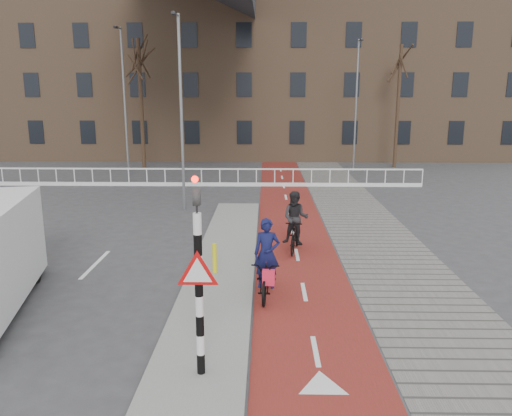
{
  "coord_description": "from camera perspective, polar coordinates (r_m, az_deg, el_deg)",
  "views": [
    {
      "loc": [
        0.52,
        -9.86,
        4.87
      ],
      "look_at": [
        0.22,
        5.0,
        1.5
      ],
      "focal_mm": 35.0,
      "sensor_mm": 36.0,
      "label": 1
    }
  ],
  "objects": [
    {
      "name": "ground",
      "position": [
        11.01,
        -1.72,
        -13.48
      ],
      "size": [
        120.0,
        120.0,
        0.0
      ],
      "primitive_type": "plane",
      "color": "#38383A",
      "rests_on": "ground"
    },
    {
      "name": "bike_lane",
      "position": [
        20.47,
        3.86,
        -1.0
      ],
      "size": [
        2.5,
        60.0,
        0.01
      ],
      "primitive_type": "cube",
      "color": "maroon",
      "rests_on": "ground"
    },
    {
      "name": "sidewalk",
      "position": [
        20.8,
        11.59,
        -1.02
      ],
      "size": [
        3.0,
        60.0,
        0.01
      ],
      "primitive_type": "cube",
      "color": "slate",
      "rests_on": "ground"
    },
    {
      "name": "curb_island",
      "position": [
        14.72,
        -3.68,
        -6.32
      ],
      "size": [
        1.8,
        16.0,
        0.12
      ],
      "primitive_type": "cube",
      "color": "gray",
      "rests_on": "ground"
    },
    {
      "name": "traffic_signal",
      "position": [
        8.43,
        -6.6,
        -7.3
      ],
      "size": [
        0.8,
        0.8,
        3.68
      ],
      "color": "black",
      "rests_on": "curb_island"
    },
    {
      "name": "bollard",
      "position": [
        13.72,
        -4.76,
        -5.72
      ],
      "size": [
        0.12,
        0.12,
        0.82
      ],
      "primitive_type": "cylinder",
      "color": "yellow",
      "rests_on": "curb_island"
    },
    {
      "name": "cyclist_near",
      "position": [
        12.31,
        1.24,
        -7.19
      ],
      "size": [
        0.8,
        1.93,
        1.97
      ],
      "rotation": [
        0.0,
        0.0,
        -0.07
      ],
      "color": "black",
      "rests_on": "bike_lane"
    },
    {
      "name": "cyclist_far",
      "position": [
        15.8,
        4.52,
        -2.16
      ],
      "size": [
        0.93,
        1.86,
        1.94
      ],
      "rotation": [
        0.0,
        0.0,
        -0.19
      ],
      "color": "black",
      "rests_on": "bike_lane"
    },
    {
      "name": "railing",
      "position": [
        27.8,
        -10.33,
        3.12
      ],
      "size": [
        28.0,
        0.1,
        0.99
      ],
      "color": "silver",
      "rests_on": "ground"
    },
    {
      "name": "townhouse_row",
      "position": [
        42.11,
        -3.81,
        16.76
      ],
      "size": [
        46.0,
        10.0,
        15.9
      ],
      "color": "#7F6047",
      "rests_on": "ground"
    },
    {
      "name": "tree_mid",
      "position": [
        34.51,
        -12.98,
        11.39
      ],
      "size": [
        0.26,
        0.26,
        8.45
      ],
      "primitive_type": "cylinder",
      "color": "black",
      "rests_on": "ground"
    },
    {
      "name": "tree_right",
      "position": [
        35.63,
        15.9,
        11.01
      ],
      "size": [
        0.23,
        0.23,
        8.14
      ],
      "primitive_type": "cylinder",
      "color": "black",
      "rests_on": "ground"
    },
    {
      "name": "streetlight_near",
      "position": [
        21.3,
        -8.52,
        10.37
      ],
      "size": [
        0.12,
        0.12,
        8.05
      ],
      "primitive_type": "cylinder",
      "color": "slate",
      "rests_on": "ground"
    },
    {
      "name": "streetlight_left",
      "position": [
        31.5,
        -14.77,
        11.45
      ],
      "size": [
        0.12,
        0.12,
        8.73
      ],
      "primitive_type": "cylinder",
      "color": "slate",
      "rests_on": "ground"
    },
    {
      "name": "streetlight_right",
      "position": [
        33.26,
        11.35,
        11.28
      ],
      "size": [
        0.12,
        0.12,
        8.28
      ],
      "primitive_type": "cylinder",
      "color": "slate",
      "rests_on": "ground"
    }
  ]
}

